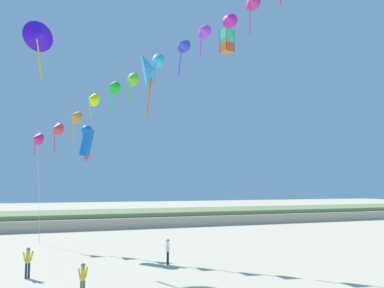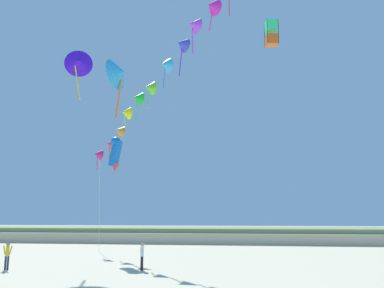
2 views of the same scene
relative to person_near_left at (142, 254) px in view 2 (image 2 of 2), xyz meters
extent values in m
cube|color=beige|center=(0.18, 28.48, -0.33)|extent=(120.00, 12.72, 1.21)
cube|color=#7A8E56|center=(0.18, 28.48, 0.45)|extent=(120.00, 10.81, 0.69)
cylinder|color=black|center=(-0.01, -0.07, -0.53)|extent=(0.12, 0.12, 0.81)
cylinder|color=black|center=(0.01, 0.07, -0.53)|extent=(0.12, 0.12, 0.81)
cylinder|color=white|center=(0.00, 0.00, 0.17)|extent=(0.21, 0.21, 0.57)
cylinder|color=white|center=(-0.02, -0.18, 0.21)|extent=(0.10, 0.20, 0.55)
cylinder|color=white|center=(0.02, 0.18, 0.21)|extent=(0.10, 0.20, 0.55)
sphere|color=tan|center=(0.00, 0.00, 0.57)|extent=(0.22, 0.22, 0.22)
cylinder|color=#282D4C|center=(-8.12, -0.92, -0.52)|extent=(0.12, 0.12, 0.82)
cylinder|color=#282D4C|center=(-8.26, -0.95, -0.52)|extent=(0.12, 0.12, 0.82)
cylinder|color=yellow|center=(-8.19, -0.93, 0.19)|extent=(0.22, 0.22, 0.58)
cylinder|color=yellow|center=(-8.00, -0.89, 0.23)|extent=(0.21, 0.13, 0.55)
cylinder|color=yellow|center=(-8.37, -0.98, 0.23)|extent=(0.21, 0.13, 0.55)
sphere|color=#9E7051|center=(-8.19, -0.93, 0.60)|extent=(0.22, 0.22, 0.22)
cone|color=#C62575|center=(-7.96, 12.68, 8.16)|extent=(1.34, 1.37, 1.17)
cylinder|color=#E53965|center=(-8.07, 12.78, 7.29)|extent=(0.11, 0.12, 1.30)
cone|color=#E23849|center=(-6.40, 11.67, 8.96)|extent=(1.32, 1.31, 1.14)
cylinder|color=#E55139|center=(-6.50, 11.78, 7.86)|extent=(0.19, 0.28, 1.75)
cone|color=orange|center=(-5.04, 10.11, 9.87)|extent=(1.42, 1.41, 1.22)
cylinder|color=gold|center=(-5.14, 10.22, 8.72)|extent=(0.12, 0.25, 1.88)
cone|color=#DFEC14|center=(-3.89, 8.32, 11.07)|extent=(1.28, 1.30, 1.12)
cylinder|color=#B2E539|center=(-3.99, 8.43, 10.24)|extent=(0.22, 0.15, 1.24)
cone|color=green|center=(-2.49, 6.92, 11.91)|extent=(1.29, 1.33, 1.14)
cylinder|color=#39E578|center=(-2.59, 7.03, 10.79)|extent=(0.11, 0.28, 1.80)
cone|color=#5FD129|center=(-1.23, 5.91, 12.43)|extent=(1.28, 1.29, 1.11)
cylinder|color=#47E539|center=(-1.33, 6.01, 11.49)|extent=(0.10, 0.15, 1.46)
cone|color=#32AEDF|center=(0.38, 4.30, 13.68)|extent=(1.32, 1.29, 1.13)
cylinder|color=#398AE5|center=(0.27, 4.41, 12.63)|extent=(0.19, 0.16, 1.66)
cone|color=#3741CC|center=(1.92, 2.76, 14.59)|extent=(1.40, 1.39, 1.20)
cylinder|color=#5639E5|center=(1.81, 2.87, 13.28)|extent=(0.31, 0.16, 2.17)
cone|color=#A843E9|center=(2.98, 1.32, 15.30)|extent=(1.30, 1.34, 1.15)
cylinder|color=#CA39E5|center=(2.88, 1.43, 14.17)|extent=(0.09, 0.23, 1.81)
cone|color=#C221AE|center=(4.39, -0.11, 15.79)|extent=(1.29, 1.25, 1.10)
cylinder|color=#E539A6|center=(4.29, -0.01, 14.81)|extent=(0.25, 0.23, 1.52)
cylinder|color=#E53974|center=(5.53, -1.08, 15.57)|extent=(0.13, 0.19, 2.10)
cylinder|color=silver|center=(-7.61, 12.59, 3.66)|extent=(0.55, 0.57, 9.19)
cylinder|color=blue|center=(-4.33, 7.17, 7.34)|extent=(1.23, 0.89, 2.24)
sphere|color=blue|center=(-4.33, 7.17, 8.30)|extent=(0.85, 0.85, 0.85)
cone|color=red|center=(-4.33, 7.17, 6.17)|extent=(0.78, 0.78, 0.65)
sphere|color=black|center=(-4.33, 7.17, 8.54)|extent=(0.18, 0.18, 0.18)
cone|color=#3B0FDE|center=(-8.00, 7.32, 15.54)|extent=(2.58, 1.74, 2.46)
cone|color=yellow|center=(-8.00, 7.32, 15.56)|extent=(1.44, 1.00, 1.36)
cylinder|color=yellow|center=(-8.00, 7.32, 13.65)|extent=(0.57, 0.40, 3.03)
cube|color=#CE581B|center=(8.72, 8.89, 17.18)|extent=(1.15, 1.15, 0.91)
cube|color=#2DE584|center=(8.72, 8.89, 18.48)|extent=(1.15, 1.15, 0.91)
cylinder|color=black|center=(8.35, 8.32, 17.83)|extent=(0.04, 0.04, 2.21)
cylinder|color=black|center=(9.30, 8.52, 17.83)|extent=(0.04, 0.04, 2.21)
cylinder|color=black|center=(9.10, 9.46, 17.83)|extent=(0.04, 0.04, 2.21)
cylinder|color=black|center=(8.15, 9.27, 17.83)|extent=(0.04, 0.04, 2.21)
cone|color=#2BA6E5|center=(-1.54, -0.74, 11.28)|extent=(1.55, 2.29, 2.19)
cone|color=orange|center=(-1.54, -0.74, 11.30)|extent=(0.89, 1.27, 1.21)
cylinder|color=orange|center=(-1.54, -0.74, 9.66)|extent=(0.41, 0.14, 2.62)
camera|label=1|loc=(-8.11, -24.91, 3.96)|focal=38.00mm
camera|label=2|loc=(6.53, -24.59, 2.32)|focal=38.00mm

